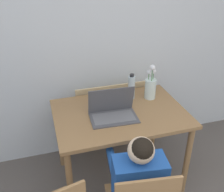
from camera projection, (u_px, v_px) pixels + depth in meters
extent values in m
cube|color=silver|center=(88.00, 35.00, 2.40)|extent=(6.40, 0.05, 2.50)
cube|color=olive|center=(120.00, 113.00, 2.20)|extent=(1.10, 0.76, 0.03)
cylinder|color=olive|center=(70.00, 187.00, 1.98)|extent=(0.05, 0.05, 0.71)
cylinder|color=olive|center=(187.00, 161.00, 2.23)|extent=(0.05, 0.05, 0.71)
cylinder|color=olive|center=(60.00, 136.00, 2.53)|extent=(0.05, 0.05, 0.71)
cylinder|color=olive|center=(154.00, 120.00, 2.78)|extent=(0.05, 0.05, 0.71)
cube|color=#1E4C9E|center=(139.00, 183.00, 1.68)|extent=(0.35, 0.22, 0.38)
sphere|color=beige|center=(141.00, 150.00, 1.55)|extent=(0.16, 0.16, 0.16)
sphere|color=black|center=(142.00, 149.00, 1.53)|extent=(0.14, 0.14, 0.14)
cylinder|color=navy|center=(143.00, 185.00, 1.90)|extent=(0.13, 0.29, 0.09)
cylinder|color=navy|center=(123.00, 187.00, 1.88)|extent=(0.13, 0.29, 0.09)
cylinder|color=navy|center=(137.00, 191.00, 2.12)|extent=(0.08, 0.08, 0.42)
cylinder|color=#1E4C9E|center=(151.00, 157.00, 1.87)|extent=(0.09, 0.25, 0.06)
cylinder|color=#1E4C9E|center=(112.00, 161.00, 1.83)|extent=(0.09, 0.25, 0.06)
cube|color=#4C4C51|center=(114.00, 118.00, 2.11)|extent=(0.39, 0.25, 0.01)
cube|color=slate|center=(114.00, 117.00, 2.10)|extent=(0.34, 0.18, 0.00)
cube|color=#4C4C51|center=(111.00, 100.00, 2.13)|extent=(0.38, 0.08, 0.23)
cube|color=#19284C|center=(111.00, 100.00, 2.13)|extent=(0.34, 0.07, 0.20)
cylinder|color=silver|center=(150.00, 89.00, 2.37)|extent=(0.10, 0.10, 0.18)
cylinder|color=#3D7A38|center=(153.00, 83.00, 2.35)|extent=(0.01, 0.01, 0.22)
sphere|color=white|center=(154.00, 71.00, 2.30)|extent=(0.04, 0.04, 0.04)
cylinder|color=#3D7A38|center=(148.00, 83.00, 2.35)|extent=(0.01, 0.01, 0.22)
sphere|color=white|center=(149.00, 72.00, 2.30)|extent=(0.04, 0.04, 0.04)
cylinder|color=#3D7A38|center=(151.00, 82.00, 2.31)|extent=(0.01, 0.01, 0.27)
sphere|color=white|center=(153.00, 68.00, 2.25)|extent=(0.05, 0.05, 0.05)
cylinder|color=silver|center=(131.00, 87.00, 2.36)|extent=(0.06, 0.06, 0.22)
cylinder|color=#262628|center=(132.00, 75.00, 2.30)|extent=(0.04, 0.04, 0.02)
cube|color=tan|center=(113.00, 117.00, 2.76)|extent=(0.77, 0.13, 0.80)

